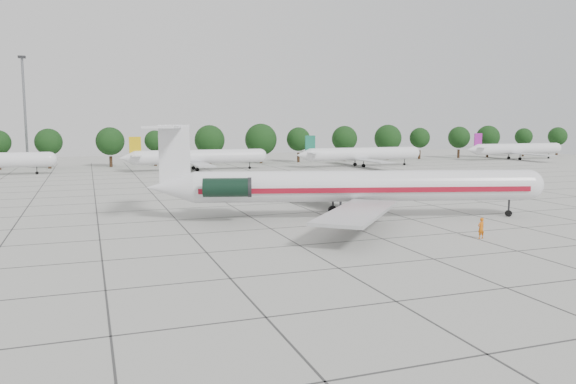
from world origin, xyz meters
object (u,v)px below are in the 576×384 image
at_px(bg_airliner_c, 199,157).
at_px(bg_airliner_d, 362,154).
at_px(floodlight_mast, 25,105).
at_px(main_airliner, 343,186).
at_px(bg_airliner_e, 517,149).
at_px(ground_crew, 481,228).

xyz_separation_m(bg_airliner_c, bg_airliner_d, (38.26, -2.32, 0.00)).
distance_m(bg_airliner_d, floodlight_mast, 79.24).
bearing_deg(bg_airliner_c, main_airliner, -87.13).
bearing_deg(floodlight_mast, main_airliner, -66.26).
relative_size(bg_airliner_d, bg_airliner_e, 1.00).
xyz_separation_m(bg_airliner_c, bg_airliner_e, (90.31, 5.43, 0.00)).
bearing_deg(main_airliner, bg_airliner_c, 108.54).
height_order(bg_airliner_c, floodlight_mast, floodlight_mast).
bearing_deg(floodlight_mast, bg_airliner_c, -32.99).
xyz_separation_m(bg_airliner_c, floodlight_mast, (-35.87, 23.29, 11.37)).
height_order(bg_airliner_c, bg_airliner_d, same).
relative_size(ground_crew, floodlight_mast, 0.08).
xyz_separation_m(main_airliner, floodlight_mast, (-39.17, 89.06, 10.69)).
height_order(main_airliner, bg_airliner_e, main_airliner).
bearing_deg(bg_airliner_e, bg_airliner_d, -171.54).
distance_m(bg_airliner_c, floodlight_mast, 44.25).
height_order(main_airliner, floodlight_mast, floodlight_mast).
distance_m(bg_airliner_c, bg_airliner_e, 90.47).
height_order(ground_crew, bg_airliner_d, bg_airliner_d).
bearing_deg(ground_crew, floodlight_mast, -72.32).
bearing_deg(bg_airliner_d, floodlight_mast, 160.95).
relative_size(bg_airliner_e, floodlight_mast, 1.11).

